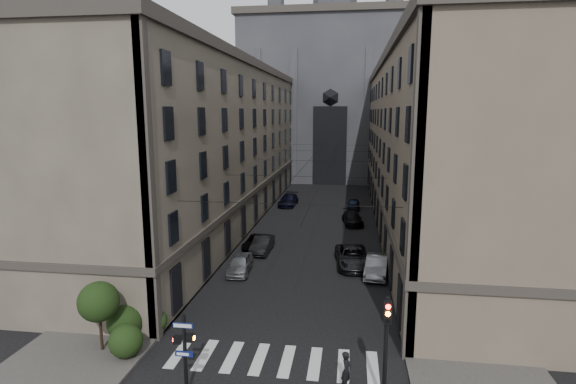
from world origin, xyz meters
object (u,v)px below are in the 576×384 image
at_px(gothic_tower, 333,87).
at_px(pedestrian_signal_left, 185,349).
at_px(car_left_far, 288,200).
at_px(car_left_near, 240,264).
at_px(car_right_midnear, 353,257).
at_px(car_right_far, 353,204).
at_px(car_left_midnear, 262,244).
at_px(car_right_near, 377,266).
at_px(pedestrian, 346,371).
at_px(car_left_midfar, 256,242).
at_px(car_right_midfar, 352,218).
at_px(traffic_light_right, 386,339).

height_order(gothic_tower, pedestrian_signal_left, gothic_tower).
bearing_deg(car_left_far, pedestrian_signal_left, -85.17).
bearing_deg(car_left_near, car_right_midnear, 13.81).
height_order(pedestrian_signal_left, car_right_far, pedestrian_signal_left).
distance_m(car_left_midnear, car_right_near, 11.39).
xyz_separation_m(car_right_near, pedestrian, (-2.23, -15.60, 0.15)).
height_order(car_left_midfar, car_left_far, car_left_far).
height_order(car_left_far, car_right_midfar, car_left_far).
relative_size(car_left_far, car_right_midfar, 1.08).
bearing_deg(car_left_far, car_left_midnear, -85.44).
xyz_separation_m(car_right_midnear, car_right_far, (0.13, 22.95, -0.12)).
distance_m(car_left_near, car_right_midnear, 9.63).
distance_m(traffic_light_right, car_left_midnear, 23.68).
distance_m(pedestrian_signal_left, car_right_midfar, 34.61).
bearing_deg(car_right_far, pedestrian, -88.83).
relative_size(car_left_midnear, car_right_midnear, 0.76).
height_order(traffic_light_right, car_right_near, traffic_light_right).
xyz_separation_m(car_right_far, pedestrian, (-0.42, -40.51, 0.25)).
bearing_deg(car_left_midnear, pedestrian_signal_left, -86.84).
distance_m(pedestrian_signal_left, car_right_far, 42.76).
distance_m(traffic_light_right, car_right_far, 41.69).
relative_size(pedestrian_signal_left, car_left_midnear, 0.89).
bearing_deg(car_left_midfar, car_right_far, 65.66).
xyz_separation_m(car_left_midnear, car_left_midfar, (-0.79, 1.03, -0.10)).
relative_size(gothic_tower, car_right_far, 14.06).
height_order(traffic_light_right, car_left_midnear, traffic_light_right).
bearing_deg(traffic_light_right, gothic_tower, 94.38).
xyz_separation_m(car_left_near, car_left_midnear, (0.74, 5.65, -0.00)).
distance_m(car_left_midnear, car_right_far, 21.94).
xyz_separation_m(pedestrian_signal_left, car_right_midfar, (7.71, 33.70, -1.59)).
distance_m(car_left_far, car_right_far, 9.16).
distance_m(gothic_tower, car_right_far, 36.06).
height_order(traffic_light_right, car_left_near, traffic_light_right).
bearing_deg(pedestrian_signal_left, car_right_far, 79.42).
bearing_deg(pedestrian, car_left_midfar, 37.24).
height_order(gothic_tower, car_left_near, gothic_tower).
height_order(gothic_tower, car_right_midfar, gothic_tower).
bearing_deg(car_right_midfar, car_right_far, 81.18).
xyz_separation_m(gothic_tower, car_right_near, (6.14, -56.35, -17.00)).
xyz_separation_m(car_left_midnear, car_right_far, (8.57, 20.20, -0.04)).
distance_m(gothic_tower, car_right_midfar, 43.47).
bearing_deg(pedestrian, traffic_light_right, -108.02).
bearing_deg(car_left_near, car_right_near, 1.13).
xyz_separation_m(car_right_near, car_right_midfar, (-1.94, 16.60, -0.07)).
relative_size(pedestrian_signal_left, car_right_midfar, 0.79).
relative_size(gothic_tower, car_right_near, 11.91).
bearing_deg(gothic_tower, pedestrian, -86.89).
relative_size(car_left_midnear, car_left_midfar, 0.98).
height_order(pedestrian_signal_left, car_right_near, pedestrian_signal_left).
height_order(car_right_near, pedestrian, pedestrian).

